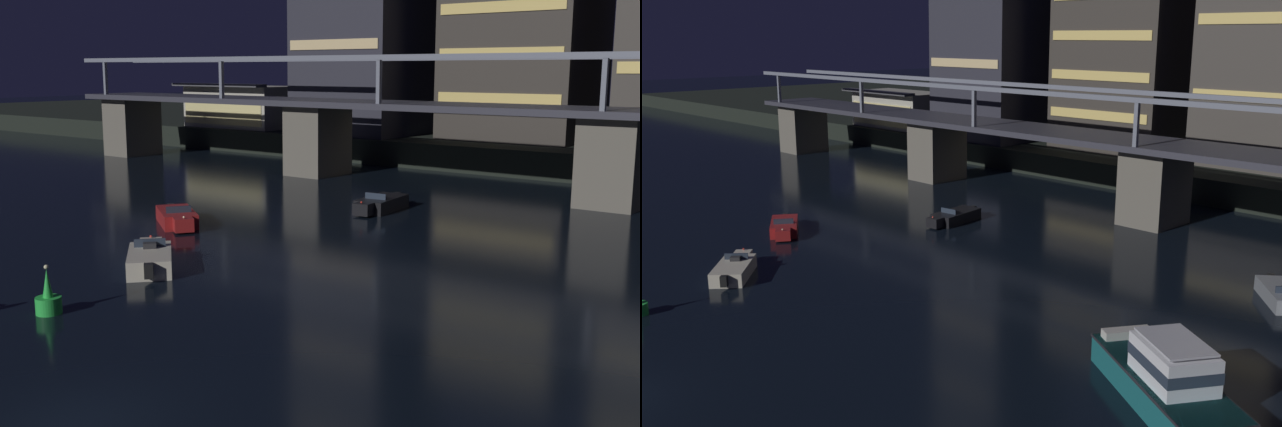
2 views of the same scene
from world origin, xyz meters
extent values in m
plane|color=black|center=(0.00, 0.00, 0.00)|extent=(400.00, 400.00, 0.00)
cube|color=#605B51|center=(-47.00, 38.32, 2.77)|extent=(3.60, 4.40, 5.55)
cube|color=#605B51|center=(-23.50, 38.32, 2.77)|extent=(3.60, 4.40, 5.55)
cube|color=#605B51|center=(0.00, 38.32, 2.77)|extent=(3.60, 4.40, 5.55)
cube|color=#33333D|center=(0.00, 38.32, 5.78)|extent=(100.01, 6.40, 0.45)
cube|color=slate|center=(0.00, 35.42, 9.20)|extent=(100.01, 0.36, 0.36)
cube|color=slate|center=(0.00, 41.22, 9.20)|extent=(100.01, 0.36, 0.36)
cube|color=slate|center=(-47.00, 35.42, 7.60)|extent=(0.30, 0.30, 3.20)
cube|color=slate|center=(-31.34, 35.42, 7.60)|extent=(0.30, 0.30, 3.20)
cube|color=slate|center=(-15.67, 35.42, 7.60)|extent=(0.30, 0.30, 3.20)
cube|color=slate|center=(0.00, 35.42, 7.60)|extent=(0.30, 0.30, 3.20)
cube|color=beige|center=(-28.61, 46.79, 10.59)|extent=(10.04, 0.10, 0.90)
cube|color=#38332D|center=(-14.04, 55.51, 11.57)|extent=(12.17, 9.78, 18.74)
cube|color=#F2D172|center=(-14.04, 50.57, 5.95)|extent=(11.20, 0.10, 0.90)
cube|color=#F2D172|center=(-14.04, 50.57, 9.70)|extent=(11.20, 0.10, 0.90)
cube|color=#F2D172|center=(-14.04, 50.57, 13.44)|extent=(11.20, 0.10, 0.90)
cube|color=#B2AD9E|center=(-43.59, 50.32, 4.40)|extent=(12.00, 6.00, 4.40)
cube|color=#EAD88C|center=(-43.59, 47.27, 3.96)|extent=(11.20, 0.10, 2.64)
cube|color=#4C4C51|center=(-43.59, 46.72, 6.75)|extent=(12.40, 1.60, 0.30)
cube|color=maroon|center=(-16.84, 17.68, 0.40)|extent=(4.26, 3.63, 0.80)
cube|color=maroon|center=(-14.82, 16.38, 0.45)|extent=(1.29, 1.32, 0.70)
cube|color=#283342|center=(-16.12, 17.23, 0.98)|extent=(0.81, 1.19, 0.36)
cube|color=#262628|center=(-16.33, 17.36, 0.92)|extent=(0.64, 0.69, 0.24)
cube|color=black|center=(-18.65, 18.85, 0.50)|extent=(0.50, 0.50, 0.60)
sphere|color=beige|center=(-14.60, 16.25, 0.88)|extent=(0.12, 0.12, 0.12)
cube|color=beige|center=(-10.26, 10.48, 0.40)|extent=(4.15, 3.90, 0.80)
cube|color=beige|center=(-12.09, 12.04, 0.45)|extent=(1.33, 1.34, 0.70)
cube|color=#283342|center=(-10.91, 11.03, 0.98)|extent=(0.95, 1.09, 0.36)
cube|color=#262628|center=(-10.72, 10.87, 0.92)|extent=(0.67, 0.69, 0.24)
cube|color=black|center=(-8.62, 9.09, 0.50)|extent=(0.51, 0.51, 0.60)
sphere|color=red|center=(-12.28, 12.20, 0.88)|extent=(0.12, 0.12, 0.12)
cube|color=black|center=(-10.46, 28.31, 0.40)|extent=(2.32, 4.12, 0.80)
cube|color=black|center=(-10.13, 25.92, 0.45)|extent=(1.10, 1.03, 0.70)
cube|color=#283342|center=(-10.35, 27.47, 0.98)|extent=(1.35, 0.29, 0.36)
cube|color=#262628|center=(-10.38, 27.71, 0.92)|extent=(0.61, 0.47, 0.24)
cube|color=black|center=(-10.76, 30.44, 0.50)|extent=(0.41, 0.41, 0.60)
sphere|color=red|center=(-10.10, 25.68, 0.88)|extent=(0.12, 0.12, 0.12)
cylinder|color=green|center=(-8.24, 4.38, 0.30)|extent=(0.90, 0.90, 0.60)
cone|color=green|center=(-8.24, 4.38, 1.10)|extent=(0.36, 0.36, 1.00)
sphere|color=#F2EAB2|center=(-8.24, 4.38, 1.68)|extent=(0.16, 0.16, 0.16)
camera|label=1|loc=(15.37, -9.95, 8.43)|focal=43.46mm
camera|label=2|loc=(26.94, -7.44, 13.51)|focal=40.41mm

